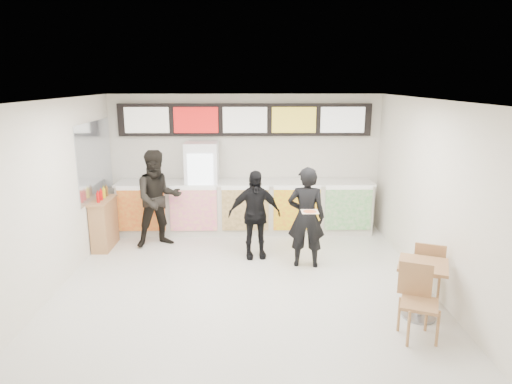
{
  "coord_description": "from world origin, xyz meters",
  "views": [
    {
      "loc": [
        0.09,
        -6.59,
        3.28
      ],
      "look_at": [
        0.21,
        1.2,
        1.37
      ],
      "focal_mm": 32.0,
      "sensor_mm": 36.0,
      "label": 1
    }
  ],
  "objects_px": {
    "condiment_ledge": "(104,223)",
    "drinks_fridge": "(202,188)",
    "customer_main": "(306,217)",
    "customer_left": "(158,199)",
    "service_counter": "(245,207)",
    "customer_mid": "(254,214)",
    "cafe_table": "(422,280)"
  },
  "relations": [
    {
      "from": "customer_mid",
      "to": "cafe_table",
      "type": "distance_m",
      "value": 3.3
    },
    {
      "from": "service_counter",
      "to": "condiment_ledge",
      "type": "height_order",
      "value": "condiment_ledge"
    },
    {
      "from": "customer_mid",
      "to": "condiment_ledge",
      "type": "bearing_deg",
      "value": 162.22
    },
    {
      "from": "customer_left",
      "to": "condiment_ledge",
      "type": "bearing_deg",
      "value": 162.9
    },
    {
      "from": "customer_left",
      "to": "condiment_ledge",
      "type": "height_order",
      "value": "customer_left"
    },
    {
      "from": "drinks_fridge",
      "to": "customer_main",
      "type": "bearing_deg",
      "value": -43.73
    },
    {
      "from": "service_counter",
      "to": "customer_main",
      "type": "height_order",
      "value": "customer_main"
    },
    {
      "from": "condiment_ledge",
      "to": "service_counter",
      "type": "bearing_deg",
      "value": 18.23
    },
    {
      "from": "service_counter",
      "to": "customer_left",
      "type": "distance_m",
      "value": 1.97
    },
    {
      "from": "drinks_fridge",
      "to": "customer_main",
      "type": "height_order",
      "value": "drinks_fridge"
    },
    {
      "from": "condiment_ledge",
      "to": "drinks_fridge",
      "type": "bearing_deg",
      "value": 26.63
    },
    {
      "from": "drinks_fridge",
      "to": "condiment_ledge",
      "type": "height_order",
      "value": "drinks_fridge"
    },
    {
      "from": "customer_left",
      "to": "customer_mid",
      "type": "height_order",
      "value": "customer_left"
    },
    {
      "from": "service_counter",
      "to": "customer_left",
      "type": "xyz_separation_m",
      "value": [
        -1.74,
        -0.82,
        0.41
      ]
    },
    {
      "from": "customer_main",
      "to": "customer_mid",
      "type": "relative_size",
      "value": 1.09
    },
    {
      "from": "drinks_fridge",
      "to": "service_counter",
      "type": "bearing_deg",
      "value": -0.99
    },
    {
      "from": "customer_left",
      "to": "customer_main",
      "type": "bearing_deg",
      "value": -43.9
    },
    {
      "from": "customer_main",
      "to": "cafe_table",
      "type": "xyz_separation_m",
      "value": [
        1.4,
        -1.89,
        -0.35
      ]
    },
    {
      "from": "service_counter",
      "to": "customer_main",
      "type": "xyz_separation_m",
      "value": [
        1.1,
        -1.93,
        0.34
      ]
    },
    {
      "from": "service_counter",
      "to": "condiment_ledge",
      "type": "relative_size",
      "value": 4.68
    },
    {
      "from": "customer_main",
      "to": "customer_mid",
      "type": "height_order",
      "value": "customer_main"
    },
    {
      "from": "service_counter",
      "to": "drinks_fridge",
      "type": "bearing_deg",
      "value": 179.01
    },
    {
      "from": "customer_main",
      "to": "customer_left",
      "type": "distance_m",
      "value": 3.05
    },
    {
      "from": "service_counter",
      "to": "customer_mid",
      "type": "bearing_deg",
      "value": -82.98
    },
    {
      "from": "condiment_ledge",
      "to": "cafe_table",
      "type": "bearing_deg",
      "value": -28.53
    },
    {
      "from": "customer_mid",
      "to": "condiment_ledge",
      "type": "distance_m",
      "value": 3.07
    },
    {
      "from": "service_counter",
      "to": "customer_left",
      "type": "height_order",
      "value": "customer_left"
    },
    {
      "from": "service_counter",
      "to": "customer_mid",
      "type": "height_order",
      "value": "customer_mid"
    },
    {
      "from": "customer_main",
      "to": "customer_left",
      "type": "xyz_separation_m",
      "value": [
        -2.84,
        1.11,
        0.07
      ]
    },
    {
      "from": "customer_mid",
      "to": "cafe_table",
      "type": "relative_size",
      "value": 0.99
    },
    {
      "from": "cafe_table",
      "to": "drinks_fridge",
      "type": "bearing_deg",
      "value": 154.3
    },
    {
      "from": "customer_left",
      "to": "customer_mid",
      "type": "distance_m",
      "value": 2.04
    }
  ]
}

